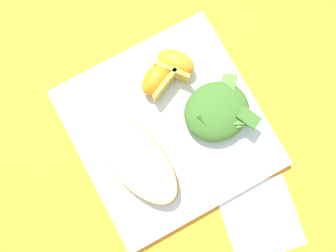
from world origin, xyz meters
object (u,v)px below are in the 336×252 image
cheesy_pizza_bread (135,158)px  orange_wedge_front (175,64)px  white_plate (168,128)px  orange_wedge_middle (158,79)px  paper_napkin (261,219)px  green_salad_pile (217,111)px

cheesy_pizza_bread → orange_wedge_front: bearing=-141.0°
white_plate → orange_wedge_middle: orange_wedge_middle is taller
white_plate → paper_napkin: size_ratio=2.55×
green_salad_pile → orange_wedge_middle: same height
white_plate → paper_napkin: white_plate is taller
cheesy_pizza_bread → paper_napkin: 0.21m
cheesy_pizza_bread → green_salad_pile: (-0.14, -0.00, 0.00)m
cheesy_pizza_bread → paper_napkin: (-0.12, 0.17, -0.03)m
white_plate → paper_napkin: (-0.06, 0.19, -0.01)m
white_plate → orange_wedge_middle: 0.08m
cheesy_pizza_bread → orange_wedge_middle: size_ratio=2.64×
cheesy_pizza_bread → orange_wedge_front: 0.16m
cheesy_pizza_bread → orange_wedge_front: orange_wedge_front is taller
green_salad_pile → cheesy_pizza_bread: bearing=1.3°
orange_wedge_front → orange_wedge_middle: 0.04m
white_plate → orange_wedge_middle: bearing=-106.1°
white_plate → orange_wedge_middle: size_ratio=4.03×
green_salad_pile → paper_napkin: 0.18m
cheesy_pizza_bread → orange_wedge_middle: (-0.09, -0.09, 0.00)m
cheesy_pizza_bread → green_salad_pile: 0.14m
orange_wedge_front → paper_napkin: size_ratio=0.63×
green_salad_pile → paper_napkin: bearing=84.5°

